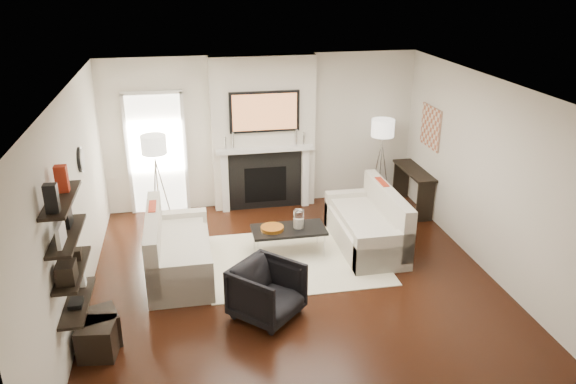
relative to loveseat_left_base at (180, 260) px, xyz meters
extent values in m
plane|color=black|center=(1.54, -0.66, -0.21)|extent=(6.00, 6.00, 0.00)
plane|color=white|center=(1.54, -0.66, 2.49)|extent=(6.00, 6.00, 0.00)
plane|color=silver|center=(1.54, 2.34, 1.14)|extent=(5.50, 0.00, 5.50)
plane|color=silver|center=(1.54, -3.66, 1.14)|extent=(5.50, 0.00, 5.50)
plane|color=silver|center=(-1.21, -0.66, 1.14)|extent=(0.00, 6.00, 6.00)
plane|color=silver|center=(4.29, -0.66, 1.14)|extent=(0.00, 6.00, 6.00)
cube|color=silver|center=(1.54, 2.21, 1.14)|extent=(1.80, 0.25, 2.70)
cube|color=black|center=(1.54, 2.08, 0.31)|extent=(1.30, 0.02, 1.04)
cube|color=black|center=(1.54, 2.07, 0.24)|extent=(0.75, 0.02, 0.65)
cube|color=white|center=(0.82, 2.05, 0.34)|extent=(0.12, 0.08, 1.10)
cube|color=white|center=(2.26, 2.05, 0.34)|extent=(0.12, 0.08, 1.10)
cube|color=white|center=(1.54, 2.03, 0.91)|extent=(1.70, 0.18, 0.07)
cube|color=black|center=(1.54, 2.05, 1.57)|extent=(1.20, 0.06, 0.70)
cube|color=#BF723F|center=(1.54, 2.02, 1.57)|extent=(1.10, 0.00, 0.62)
cylinder|color=silver|center=(0.99, 2.04, 1.09)|extent=(0.04, 0.04, 0.30)
cylinder|color=silver|center=(0.86, 2.04, 1.06)|extent=(0.04, 0.04, 0.24)
cylinder|color=silver|center=(2.09, 2.04, 1.09)|extent=(0.04, 0.04, 0.30)
cylinder|color=silver|center=(2.22, 2.04, 1.06)|extent=(0.04, 0.04, 0.24)
cube|color=white|center=(-0.31, 2.32, 0.84)|extent=(0.90, 0.02, 2.10)
cube|color=white|center=(-0.79, 2.30, 0.84)|extent=(0.06, 0.06, 2.16)
cube|color=white|center=(0.17, 2.30, 0.84)|extent=(0.06, 0.06, 2.16)
cube|color=white|center=(-0.31, 2.30, 1.92)|extent=(1.02, 0.06, 0.06)
cube|color=beige|center=(1.67, 0.06, -0.20)|extent=(2.60, 2.00, 0.01)
cube|color=beige|center=(0.00, 0.00, 0.00)|extent=(0.85, 1.80, 0.42)
cube|color=beige|center=(-0.33, 0.00, 0.32)|extent=(0.18, 1.80, 0.80)
cube|color=beige|center=(0.00, -0.81, 0.09)|extent=(0.85, 0.18, 0.60)
cube|color=beige|center=(0.00, 0.81, 0.09)|extent=(0.85, 0.18, 0.60)
cube|color=beige|center=(0.05, 0.00, 0.26)|extent=(0.63, 1.44, 0.10)
cube|color=#A92A14|center=(-0.33, 0.30, 0.52)|extent=(0.10, 0.42, 0.42)
cube|color=black|center=(-0.33, -0.30, 0.51)|extent=(0.10, 0.40, 0.40)
cube|color=beige|center=(2.83, 0.31, 0.00)|extent=(0.85, 1.80, 0.42)
cube|color=beige|center=(3.17, 0.31, 0.32)|extent=(0.18, 1.80, 0.80)
cube|color=beige|center=(2.83, -0.50, 0.09)|extent=(0.85, 0.18, 0.60)
cube|color=beige|center=(2.83, 1.12, 0.09)|extent=(0.85, 0.18, 0.60)
cube|color=beige|center=(2.78, 0.31, 0.26)|extent=(0.63, 1.44, 0.10)
cube|color=#A92A14|center=(3.17, 0.61, 0.52)|extent=(0.10, 0.42, 0.42)
cube|color=black|center=(3.17, 0.01, 0.51)|extent=(0.10, 0.40, 0.40)
cube|color=black|center=(1.62, 0.28, 0.19)|extent=(1.10, 0.55, 0.04)
cylinder|color=silver|center=(1.12, 0.06, -0.02)|extent=(0.02, 0.02, 0.38)
cylinder|color=silver|center=(2.12, 0.06, -0.02)|extent=(0.02, 0.02, 0.38)
cylinder|color=silver|center=(1.12, 0.50, -0.02)|extent=(0.02, 0.02, 0.38)
cylinder|color=silver|center=(2.12, 0.50, -0.02)|extent=(0.02, 0.02, 0.38)
cylinder|color=white|center=(1.77, 0.28, 0.35)|extent=(0.16, 0.16, 0.28)
cylinder|color=white|center=(1.77, 0.28, 0.29)|extent=(0.10, 0.10, 0.15)
cylinder|color=#B56A1E|center=(1.37, 0.28, 0.24)|extent=(0.34, 0.34, 0.06)
imported|color=black|center=(1.04, -1.28, 0.17)|extent=(1.02, 1.02, 0.76)
cylinder|color=silver|center=(-0.31, 1.58, 0.39)|extent=(0.02, 0.02, 1.20)
cylinder|color=white|center=(-0.31, 1.58, 1.24)|extent=(0.40, 0.40, 0.30)
cylinder|color=silver|center=(-0.20, 1.58, 0.39)|extent=(0.25, 0.02, 1.23)
cylinder|color=silver|center=(-0.37, 1.68, 0.39)|extent=(0.14, 0.22, 1.23)
cylinder|color=silver|center=(-0.37, 1.49, 0.39)|extent=(0.14, 0.22, 1.23)
cylinder|color=silver|center=(3.59, 1.84, 0.39)|extent=(0.02, 0.02, 1.20)
cylinder|color=white|center=(3.59, 1.84, 1.24)|extent=(0.40, 0.40, 0.30)
cylinder|color=silver|center=(3.70, 1.84, 0.39)|extent=(0.25, 0.02, 1.23)
cylinder|color=silver|center=(3.53, 1.93, 0.39)|extent=(0.14, 0.22, 1.23)
cylinder|color=silver|center=(3.53, 1.74, 0.39)|extent=(0.14, 0.22, 1.23)
cube|color=black|center=(4.11, 1.53, 0.52)|extent=(0.35, 1.20, 0.04)
cube|color=black|center=(4.11, 0.98, 0.14)|extent=(0.30, 0.04, 0.71)
cube|color=black|center=(4.11, 2.08, 0.14)|extent=(0.30, 0.04, 0.71)
cube|color=tan|center=(4.27, 1.39, 1.34)|extent=(0.03, 0.70, 0.70)
cube|color=black|center=(-1.08, -1.66, 0.49)|extent=(0.25, 1.00, 0.03)
cube|color=black|center=(-1.08, -1.66, 0.89)|extent=(0.25, 1.00, 0.04)
cube|color=black|center=(-1.08, -1.66, 1.29)|extent=(0.25, 1.00, 0.04)
cube|color=black|center=(-1.08, -1.66, 1.69)|extent=(0.25, 1.00, 0.04)
cube|color=black|center=(-1.08, -2.02, 1.85)|extent=(0.12, 0.10, 0.28)
cube|color=#A92A14|center=(-1.08, -1.49, 1.85)|extent=(0.12, 0.10, 0.28)
cube|color=white|center=(-1.08, -1.89, 1.42)|extent=(0.04, 0.30, 0.22)
cube|color=black|center=(-1.08, -1.45, 1.40)|extent=(0.04, 0.22, 0.18)
cube|color=black|center=(-1.08, -1.93, 1.01)|extent=(0.18, 0.25, 0.20)
cube|color=black|center=(-1.08, -1.47, 0.97)|extent=(0.15, 0.12, 0.12)
cube|color=black|center=(-1.08, -1.75, 0.53)|extent=(0.14, 0.20, 0.05)
cube|color=white|center=(-1.08, -1.35, 0.60)|extent=(0.10, 0.10, 0.18)
cylinder|color=black|center=(-1.19, 0.24, 1.49)|extent=(0.04, 0.34, 0.34)
cylinder|color=white|center=(-1.17, 0.24, 1.49)|extent=(0.01, 0.29, 0.29)
cube|color=black|center=(-0.93, -1.46, -0.01)|extent=(0.51, 0.51, 0.40)
cube|color=black|center=(-0.93, -1.67, -0.01)|extent=(0.45, 0.45, 0.40)
camera|label=1|loc=(0.18, -7.17, 3.85)|focal=35.00mm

